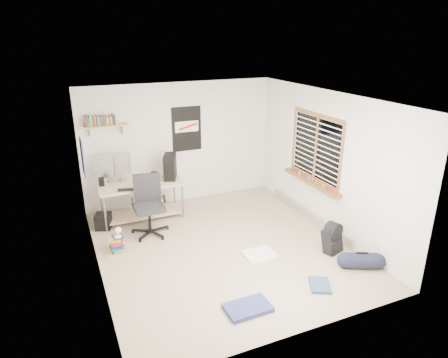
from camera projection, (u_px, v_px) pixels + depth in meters
name	position (u px, v px, depth m)	size (l,w,h in m)	color
floor	(223.00, 247.00, 6.74)	(4.00, 4.50, 0.01)	gray
ceiling	(223.00, 98.00, 5.87)	(4.00, 4.50, 0.01)	white
back_wall	(180.00, 144.00, 8.25)	(4.00, 0.01, 2.50)	silver
left_wall	(91.00, 197.00, 5.56)	(0.01, 4.50, 2.50)	silver
right_wall	(327.00, 162.00, 7.06)	(0.01, 4.50, 2.50)	silver
desk	(142.00, 201.00, 7.67)	(1.58, 0.69, 0.72)	tan
monitor_left	(105.00, 173.00, 7.50)	(0.39, 0.10, 0.42)	#B8B8BD
monitor_right	(122.00, 171.00, 7.62)	(0.37, 0.09, 0.41)	#A5A6AA
pc_tower	(170.00, 167.00, 7.75)	(0.22, 0.46, 0.48)	black
keyboard	(128.00, 190.00, 7.23)	(0.38, 0.13, 0.02)	black
speaker_left	(102.00, 182.00, 7.40)	(0.08, 0.08, 0.17)	black
speaker_right	(154.00, 176.00, 7.65)	(0.09, 0.09, 0.19)	black
office_chair	(149.00, 209.00, 7.02)	(0.70, 0.70, 1.08)	#232326
wall_shelf	(106.00, 126.00, 7.42)	(0.80, 0.22, 0.24)	tan
poster_back_wall	(187.00, 129.00, 8.18)	(0.62, 0.03, 0.92)	black
poster_left_wall	(83.00, 157.00, 6.51)	(0.02, 0.42, 0.60)	navy
window	(315.00, 148.00, 7.22)	(0.10, 1.50, 1.26)	brown
baseboard_heater	(310.00, 215.00, 7.70)	(0.08, 2.50, 0.18)	#B7B2A8
backpack	(332.00, 241.00, 6.55)	(0.31, 0.25, 0.42)	black
duffel_bag	(361.00, 260.00, 6.10)	(0.25, 0.25, 0.49)	black
tshirt	(259.00, 255.00, 6.47)	(0.49, 0.41, 0.04)	silver
jeans_a	(248.00, 308.00, 5.21)	(0.59, 0.38, 0.06)	navy
jeans_b	(320.00, 285.00, 5.68)	(0.37, 0.28, 0.05)	navy
book_stack	(117.00, 243.00, 6.58)	(0.44, 0.36, 0.30)	brown
desk_lamp	(117.00, 231.00, 6.49)	(0.12, 0.19, 0.19)	white
subwoofer	(103.00, 221.00, 7.34)	(0.27, 0.27, 0.30)	black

